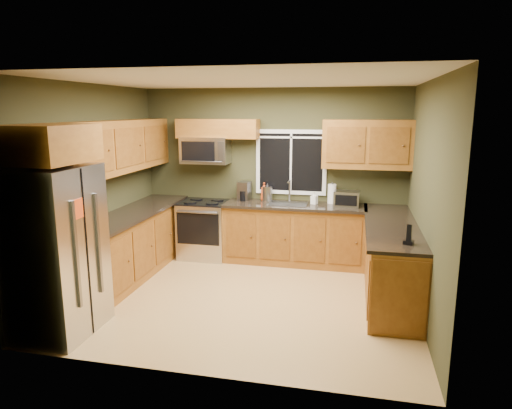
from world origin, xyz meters
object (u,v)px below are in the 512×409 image
at_px(range, 205,229).
at_px(toaster_oven, 346,199).
at_px(soap_bottle_b, 314,198).
at_px(cordless_phone, 409,238).
at_px(paper_towel_roll, 332,194).
at_px(coffee_maker, 244,192).
at_px(soap_bottle_a, 264,191).
at_px(kettle, 267,193).
at_px(microwave, 206,150).
at_px(refrigerator, 57,251).

distance_m(range, toaster_oven, 2.31).
bearing_deg(soap_bottle_b, cordless_phone, -58.12).
distance_m(toaster_oven, paper_towel_roll, 0.29).
xyz_separation_m(coffee_maker, soap_bottle_a, (0.32, 0.04, 0.01)).
height_order(kettle, cordless_phone, kettle).
bearing_deg(paper_towel_roll, coffee_maker, -178.30).
bearing_deg(toaster_oven, coffee_maker, 174.90).
height_order(microwave, kettle, microwave).
relative_size(microwave, paper_towel_roll, 2.29).
height_order(paper_towel_roll, soap_bottle_b, paper_towel_roll).
height_order(refrigerator, range, refrigerator).
height_order(refrigerator, toaster_oven, refrigerator).
bearing_deg(toaster_oven, range, -179.35).
distance_m(refrigerator, coffee_maker, 3.22).
xyz_separation_m(soap_bottle_a, soap_bottle_b, (0.81, -0.12, -0.05)).
distance_m(refrigerator, kettle, 3.40).
bearing_deg(refrigerator, coffee_maker, 65.93).
height_order(refrigerator, coffee_maker, refrigerator).
relative_size(microwave, kettle, 2.65).
bearing_deg(paper_towel_roll, toaster_oven, -39.52).
distance_m(soap_bottle_a, cordless_phone, 2.86).
distance_m(coffee_maker, soap_bottle_b, 1.13).
bearing_deg(microwave, refrigerator, -103.34).
distance_m(toaster_oven, kettle, 1.24).
height_order(microwave, toaster_oven, microwave).
bearing_deg(toaster_oven, microwave, 177.17).
bearing_deg(cordless_phone, coffee_maker, 139.22).
distance_m(paper_towel_roll, soap_bottle_b, 0.29).
xyz_separation_m(microwave, toaster_oven, (2.23, -0.11, -0.67)).
bearing_deg(soap_bottle_b, coffee_maker, 175.86).
distance_m(refrigerator, soap_bottle_a, 3.40).
bearing_deg(microwave, soap_bottle_a, 4.49).
bearing_deg(refrigerator, microwave, 76.66).
bearing_deg(toaster_oven, soap_bottle_b, 172.67).
xyz_separation_m(toaster_oven, soap_bottle_b, (-0.48, 0.06, -0.02)).
bearing_deg(toaster_oven, cordless_phone, -69.08).
bearing_deg(soap_bottle_b, soap_bottle_a, 171.42).
height_order(soap_bottle_a, cordless_phone, soap_bottle_a).
bearing_deg(coffee_maker, soap_bottle_a, 7.32).
height_order(coffee_maker, kettle, coffee_maker).
bearing_deg(kettle, soap_bottle_a, 153.53).
height_order(kettle, paper_towel_roll, paper_towel_roll).
xyz_separation_m(refrigerator, cordless_phone, (3.63, 0.94, 0.11)).
height_order(refrigerator, kettle, refrigerator).
xyz_separation_m(range, coffee_maker, (0.62, 0.17, 0.61)).
relative_size(soap_bottle_a, soap_bottle_b, 1.49).
bearing_deg(microwave, coffee_maker, 3.04).
height_order(refrigerator, soap_bottle_a, refrigerator).
bearing_deg(range, coffee_maker, 15.18).
xyz_separation_m(kettle, cordless_phone, (1.94, -2.01, -0.07)).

